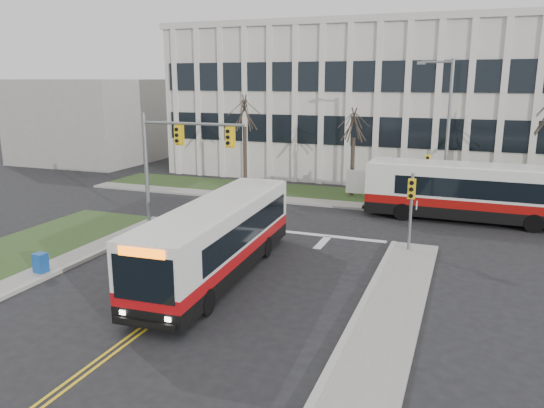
{
  "coord_description": "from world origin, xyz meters",
  "views": [
    {
      "loc": [
        9.6,
        -17.67,
        7.97
      ],
      "look_at": [
        0.63,
        6.08,
        2.0
      ],
      "focal_mm": 35.0,
      "sensor_mm": 36.0,
      "label": 1
    }
  ],
  "objects": [
    {
      "name": "sidewalk_east",
      "position": [
        7.5,
        -5.0,
        0.07
      ],
      "size": [
        2.0,
        26.0,
        0.14
      ],
      "primitive_type": "cube",
      "color": "#9E9B93",
      "rests_on": "ground"
    },
    {
      "name": "ground",
      "position": [
        0.0,
        0.0,
        0.0
      ],
      "size": [
        120.0,
        120.0,
        0.0
      ],
      "primitive_type": "plane",
      "color": "black",
      "rests_on": "ground"
    },
    {
      "name": "directory_sign",
      "position": [
        2.5,
        17.5,
        1.17
      ],
      "size": [
        1.5,
        0.12,
        2.0
      ],
      "color": "slate",
      "rests_on": "ground"
    },
    {
      "name": "tree_mid",
      "position": [
        2.0,
        18.2,
        4.88
      ],
      "size": [
        1.8,
        1.8,
        6.82
      ],
      "color": "#42352B",
      "rests_on": "ground"
    },
    {
      "name": "building_annex",
      "position": [
        -26.0,
        26.0,
        4.0
      ],
      "size": [
        12.0,
        12.0,
        8.0
      ],
      "primitive_type": "cube",
      "color": "#9E9B93",
      "rests_on": "ground"
    },
    {
      "name": "streetlight",
      "position": [
        8.03,
        16.2,
        5.19
      ],
      "size": [
        2.15,
        0.25,
        9.2
      ],
      "color": "slate",
      "rests_on": "ground"
    },
    {
      "name": "building_lawn",
      "position": [
        5.0,
        18.0,
        0.06
      ],
      "size": [
        44.0,
        5.0,
        0.12
      ],
      "primitive_type": "cube",
      "color": "#31491F",
      "rests_on": "ground"
    },
    {
      "name": "sidewalk_cross",
      "position": [
        5.0,
        15.2,
        0.07
      ],
      "size": [
        44.0,
        1.6,
        0.14
      ],
      "primitive_type": "cube",
      "color": "#9E9B93",
      "rests_on": "ground"
    },
    {
      "name": "mast_arm_signal",
      "position": [
        -5.62,
        7.16,
        4.26
      ],
      "size": [
        6.11,
        0.38,
        6.2
      ],
      "color": "slate",
      "rests_on": "ground"
    },
    {
      "name": "bus_cross",
      "position": [
        10.04,
        14.0,
        1.62
      ],
      "size": [
        12.19,
        2.83,
        3.24
      ],
      "primitive_type": null,
      "rotation": [
        0.0,
        0.0,
        -1.59
      ],
      "color": "silver",
      "rests_on": "ground"
    },
    {
      "name": "newspaper_box_blue",
      "position": [
        -6.8,
        -1.54,
        0.47
      ],
      "size": [
        0.54,
        0.49,
        0.95
      ],
      "primitive_type": "cube",
      "rotation": [
        0.0,
        0.0,
        -0.09
      ],
      "color": "#164798",
      "rests_on": "ground"
    },
    {
      "name": "tree_left",
      "position": [
        -6.0,
        18.0,
        5.51
      ],
      "size": [
        1.8,
        1.8,
        7.7
      ],
      "color": "#42352B",
      "rests_on": "ground"
    },
    {
      "name": "office_building",
      "position": [
        5.0,
        30.0,
        6.0
      ],
      "size": [
        40.0,
        16.0,
        12.0
      ],
      "primitive_type": "cube",
      "color": "silver",
      "rests_on": "ground"
    },
    {
      "name": "signal_pole_near",
      "position": [
        7.2,
        6.9,
        2.5
      ],
      "size": [
        0.34,
        0.39,
        3.8
      ],
      "color": "slate",
      "rests_on": "ground"
    },
    {
      "name": "signal_pole_far",
      "position": [
        7.2,
        15.4,
        2.5
      ],
      "size": [
        0.34,
        0.39,
        3.8
      ],
      "color": "slate",
      "rests_on": "ground"
    },
    {
      "name": "bus_main",
      "position": [
        0.15,
        1.03,
        1.53
      ],
      "size": [
        3.04,
        11.55,
        3.05
      ],
      "primitive_type": null,
      "rotation": [
        0.0,
        0.0,
        0.05
      ],
      "color": "silver",
      "rests_on": "ground"
    }
  ]
}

